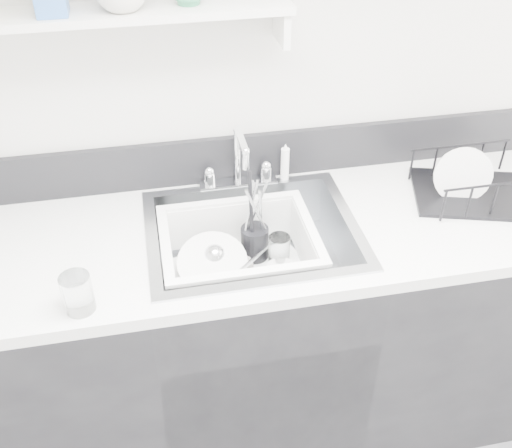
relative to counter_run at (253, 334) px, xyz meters
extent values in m
cube|color=silver|center=(0.00, 0.30, 0.84)|extent=(3.50, 0.02, 2.60)
cube|color=black|center=(0.00, 0.00, -0.02)|extent=(3.20, 0.62, 0.88)
cube|color=white|center=(0.00, 0.00, 0.44)|extent=(3.20, 0.62, 0.04)
cube|color=black|center=(0.00, 0.30, 0.54)|extent=(3.20, 0.02, 0.16)
cube|color=silver|center=(0.00, 0.25, 0.47)|extent=(0.26, 0.06, 0.02)
cylinder|color=silver|center=(-0.10, 0.25, 0.50)|extent=(0.04, 0.04, 0.05)
cylinder|color=silver|center=(0.10, 0.25, 0.50)|extent=(0.04, 0.04, 0.05)
cylinder|color=silver|center=(0.00, 0.25, 0.57)|extent=(0.02, 0.02, 0.20)
cylinder|color=silver|center=(0.00, 0.18, 0.68)|extent=(0.02, 0.15, 0.02)
cylinder|color=white|center=(0.16, 0.25, 0.53)|extent=(0.03, 0.03, 0.14)
cube|color=silver|center=(-0.35, 0.23, 1.06)|extent=(1.00, 0.16, 0.02)
cube|color=silver|center=(0.13, 0.23, 1.00)|extent=(0.02, 0.14, 0.10)
cylinder|color=white|center=(-0.12, -0.02, 0.32)|extent=(0.24, 0.24, 0.01)
cylinder|color=white|center=(-0.11, -0.01, 0.33)|extent=(0.23, 0.23, 0.01)
cylinder|color=white|center=(-0.13, -0.02, 0.36)|extent=(0.26, 0.26, 0.10)
cylinder|color=black|center=(0.02, 0.06, 0.36)|extent=(0.09, 0.09, 0.11)
cylinder|color=silver|center=(0.01, 0.07, 0.46)|extent=(0.01, 0.06, 0.22)
cylinder|color=silver|center=(0.03, 0.05, 0.45)|extent=(0.02, 0.04, 0.20)
cylinder|color=black|center=(0.01, 0.06, 0.49)|extent=(0.01, 0.06, 0.24)
cylinder|color=white|center=(0.09, 0.02, 0.36)|extent=(0.09, 0.09, 0.10)
cylinder|color=white|center=(-0.50, -0.24, 0.51)|extent=(0.10, 0.10, 0.11)
imported|color=white|center=(0.08, -0.06, 0.32)|extent=(0.15, 0.15, 0.03)
camera|label=1|loc=(-0.27, -1.41, 1.57)|focal=42.00mm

